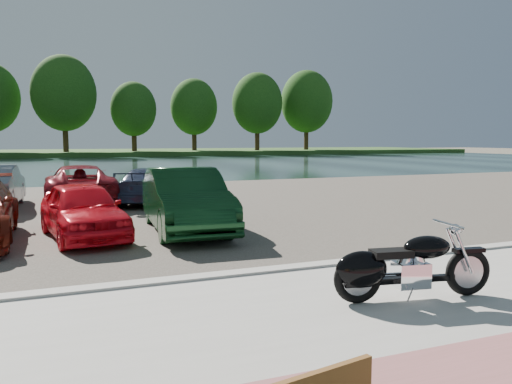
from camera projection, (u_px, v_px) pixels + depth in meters
ground at (378, 308)px, 6.80m from camera, size 200.00×200.00×0.00m
promenade at (428, 331)px, 5.87m from camera, size 60.00×6.00×0.10m
kerb at (309, 268)px, 8.64m from camera, size 60.00×0.30×0.14m
parking_lot at (186, 206)px, 16.96m from camera, size 60.00×18.00×0.04m
river at (107, 165)px, 43.77m from camera, size 120.00×40.00×0.00m
far_bank at (87, 153)px, 73.32m from camera, size 120.00×24.00×0.60m
far_trees at (121, 101)px, 68.42m from camera, size 70.25×10.68×12.52m
motorcycle at (399, 267)px, 6.79m from camera, size 2.32×0.82×1.05m
car_4 at (83, 210)px, 11.38m from camera, size 2.10×3.98×1.29m
car_5 at (186, 200)px, 12.19m from camera, size 1.90×4.77×1.54m
car_10 at (80, 184)px, 17.36m from camera, size 2.31×4.93×1.36m
car_11 at (151, 185)px, 17.69m from camera, size 3.18×4.65×1.25m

